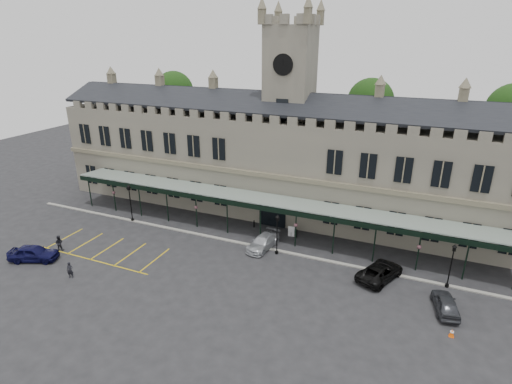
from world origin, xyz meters
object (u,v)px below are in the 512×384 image
at_px(lamp_post_left, 130,200).
at_px(sign_board, 291,232).
at_px(lamp_post_mid, 277,231).
at_px(car_van, 380,271).
at_px(car_left_a, 33,253).
at_px(station_building, 287,162).
at_px(lamp_post_right, 452,262).
at_px(car_right_a, 446,304).
at_px(traffic_cone, 452,333).
at_px(person_a, 70,270).
at_px(car_taxi, 263,242).
at_px(person_b, 59,243).
at_px(clock_tower, 289,107).

distance_m(lamp_post_left, sign_board, 19.36).
bearing_deg(lamp_post_mid, car_van, -3.18).
distance_m(car_left_a, car_van, 33.52).
height_order(lamp_post_left, lamp_post_mid, lamp_post_left).
xyz_separation_m(station_building, lamp_post_right, (18.69, -10.56, -3.93)).
relative_size(lamp_post_right, car_right_a, 1.05).
height_order(traffic_cone, car_right_a, car_right_a).
relative_size(car_right_a, person_a, 2.55).
relative_size(station_building, car_taxi, 12.70).
distance_m(lamp_post_left, person_a, 12.52).
bearing_deg(car_left_a, lamp_post_mid, -85.98).
height_order(person_a, person_b, person_b).
xyz_separation_m(car_left_a, person_a, (5.78, -0.91, -0.00)).
height_order(car_right_a, person_b, person_b).
relative_size(station_building, car_van, 11.46).
distance_m(car_van, car_right_a, 6.10).
distance_m(car_right_a, person_b, 37.04).
bearing_deg(car_right_a, sign_board, -37.24).
height_order(lamp_post_mid, person_b, lamp_post_mid).
relative_size(lamp_post_left, car_taxi, 1.01).
bearing_deg(car_right_a, traffic_cone, 86.71).
bearing_deg(person_b, person_a, 120.98).
xyz_separation_m(clock_tower, sign_board, (2.90, -6.80, -12.52)).
xyz_separation_m(station_building, lamp_post_left, (-15.97, -10.42, -3.65)).
bearing_deg(car_left_a, car_taxi, -82.80).
distance_m(lamp_post_mid, car_van, 10.45).
bearing_deg(sign_board, person_a, -143.48).
bearing_deg(person_b, lamp_post_left, -130.35).
relative_size(lamp_post_left, lamp_post_right, 1.11).
relative_size(clock_tower, sign_board, 20.35).
bearing_deg(car_right_a, station_building, -49.04).
relative_size(car_taxi, person_a, 2.96).
bearing_deg(sign_board, car_van, -33.19).
bearing_deg(traffic_cone, car_right_a, 97.99).
height_order(station_building, traffic_cone, station_building).
height_order(sign_board, person_a, person_a).
bearing_deg(lamp_post_right, car_taxi, 179.37).
bearing_deg(person_a, traffic_cone, -16.98).
bearing_deg(lamp_post_left, car_taxi, 0.20).
xyz_separation_m(traffic_cone, car_van, (-5.86, 5.84, 0.42)).
relative_size(person_a, person_b, 0.96).
relative_size(clock_tower, car_left_a, 5.28).
relative_size(clock_tower, lamp_post_right, 5.79).
bearing_deg(car_taxi, person_a, -130.84).
bearing_deg(person_b, car_van, 168.32).
bearing_deg(sign_board, station_building, 105.52).
distance_m(lamp_post_left, car_van, 29.06).
distance_m(station_building, traffic_cone, 26.35).
xyz_separation_m(car_van, person_b, (-31.30, -7.56, 0.10)).
height_order(station_building, person_a, station_building).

